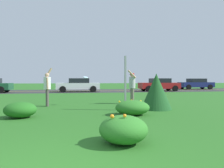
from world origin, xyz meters
name	(u,v)px	position (x,y,z in m)	size (l,w,h in m)	color
ground_plane	(67,101)	(0.00, 10.98, 0.00)	(120.00, 120.00, 0.00)	#26601E
highway_strip	(70,91)	(0.00, 21.97, 0.00)	(120.00, 7.36, 0.01)	#2D2D30
highway_center_stripe	(70,91)	(0.00, 21.97, 0.01)	(120.00, 0.16, 0.00)	yellow
daylily_clump_near_camera	(132,108)	(2.61, 5.04, 0.28)	(1.29, 1.09, 0.55)	#2D7526
daylily_clump_mid_right	(20,110)	(-1.36, 5.16, 0.28)	(1.09, 0.94, 0.55)	#23661E
daylily_clump_front_left	(123,129)	(1.49, 1.70, 0.29)	(1.01, 1.04, 0.64)	#2D7526
sign_post_by_roadside	(125,83)	(2.64, 6.29, 1.17)	(0.07, 0.10, 2.35)	#93969B
evergreen_shrub_side	(156,91)	(4.07, 6.35, 0.80)	(1.37, 1.37, 1.59)	#1E5123
person_thrower_white_shirt	(47,86)	(-0.85, 8.26, 1.00)	(0.40, 0.50, 1.92)	silver
person_catcher_red_cap_gray_shirt	(132,85)	(3.57, 8.55, 1.02)	(0.48, 0.51, 1.84)	#B2B2B7
frisbee_pale_blue	(86,77)	(1.04, 8.33, 1.43)	(0.25, 0.23, 0.13)	#ADD6E5
car_navy_leftmost	(196,84)	(16.67, 23.62, 0.74)	(4.50, 2.00, 1.45)	navy
car_red_center_left	(159,85)	(10.02, 20.31, 0.74)	(4.50, 2.00, 1.45)	maroon
car_white_center_right	(78,85)	(0.85, 20.31, 0.74)	(4.50, 2.00, 1.45)	silver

